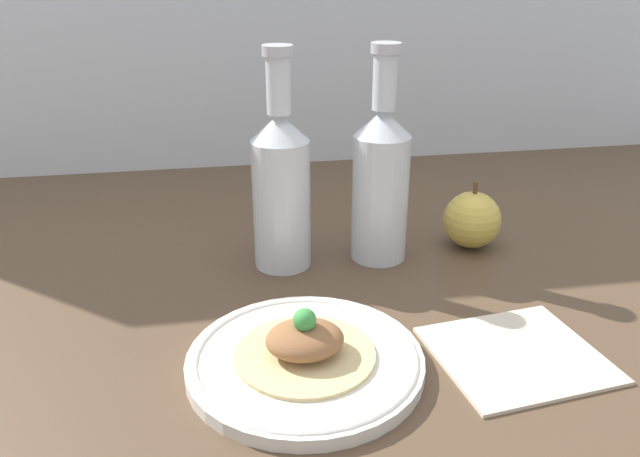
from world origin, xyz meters
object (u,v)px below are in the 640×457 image
at_px(cider_bottle_right, 381,180).
at_px(apple, 472,220).
at_px(plated_food, 305,343).
at_px(plate, 305,360).
at_px(cider_bottle_left, 281,185).

relative_size(cider_bottle_right, apple, 2.99).
xyz_separation_m(plated_food, cider_bottle_right, (0.13, 0.23, 0.08)).
bearing_deg(plate, cider_bottle_right, 59.82).
bearing_deg(plated_food, plate, 0.00).
bearing_deg(plated_food, cider_bottle_left, 88.67).
distance_m(plate, apple, 0.36).
bearing_deg(apple, cider_bottle_right, -175.89).
bearing_deg(cider_bottle_right, apple, 4.11).
distance_m(cider_bottle_left, cider_bottle_right, 0.13).
height_order(plated_food, cider_bottle_left, cider_bottle_left).
relative_size(plate, cider_bottle_right, 0.84).
relative_size(plated_food, cider_bottle_right, 0.50).
distance_m(plated_food, apple, 0.36).
height_order(cider_bottle_left, apple, cider_bottle_left).
distance_m(cider_bottle_left, apple, 0.27).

